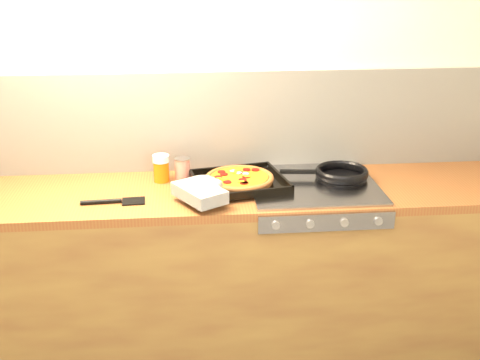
{
  "coord_description": "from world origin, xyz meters",
  "views": [
    {
      "loc": [
        -0.15,
        -1.52,
        1.94
      ],
      "look_at": [
        0.1,
        1.08,
        0.95
      ],
      "focal_mm": 45.0,
      "sensor_mm": 36.0,
      "label": 1
    }
  ],
  "objects": [
    {
      "name": "wooden_spoon",
      "position": [
        0.19,
        1.29,
        0.91
      ],
      "size": [
        0.29,
        0.13,
        0.02
      ],
      "color": "#AA7D48",
      "rests_on": "counter_run"
    },
    {
      "name": "room_shell",
      "position": [
        0.0,
        1.39,
        1.15
      ],
      "size": [
        3.2,
        3.2,
        3.2
      ],
      "color": "white",
      "rests_on": "ground"
    },
    {
      "name": "counter_run",
      "position": [
        0.0,
        1.1,
        0.45
      ],
      "size": [
        3.2,
        0.62,
        0.9
      ],
      "color": "olive",
      "rests_on": "ground"
    },
    {
      "name": "tomato_can",
      "position": [
        -0.17,
        1.25,
        0.95
      ],
      "size": [
        0.09,
        0.09,
        0.11
      ],
      "color": "maroon",
      "rests_on": "counter_run"
    },
    {
      "name": "pizza_on_tray",
      "position": [
        0.04,
        1.07,
        0.94
      ],
      "size": [
        0.56,
        0.55,
        0.07
      ],
      "color": "black",
      "rests_on": "stovetop"
    },
    {
      "name": "juice_glass",
      "position": [
        -0.27,
        1.23,
        0.97
      ],
      "size": [
        0.1,
        0.1,
        0.13
      ],
      "color": "orange",
      "rests_on": "counter_run"
    },
    {
      "name": "black_spatula",
      "position": [
        -0.47,
        0.98,
        0.91
      ],
      "size": [
        0.28,
        0.09,
        0.02
      ],
      "color": "black",
      "rests_on": "counter_run"
    },
    {
      "name": "frying_pan",
      "position": [
        0.59,
        1.15,
        0.94
      ],
      "size": [
        0.44,
        0.29,
        0.04
      ],
      "color": "black",
      "rests_on": "stovetop"
    },
    {
      "name": "stovetop",
      "position": [
        0.45,
        1.1,
        0.91
      ],
      "size": [
        0.6,
        0.56,
        0.02
      ],
      "primitive_type": "cube",
      "color": "#96969B",
      "rests_on": "counter_run"
    }
  ]
}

